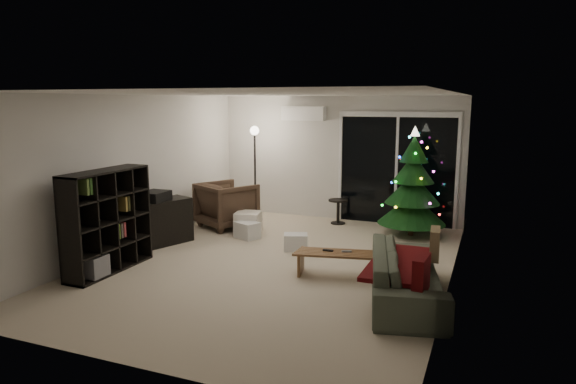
# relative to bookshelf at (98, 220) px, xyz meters

# --- Properties ---
(room) EXTENTS (6.50, 7.51, 2.60)m
(room) POSITION_rel_bookshelf_xyz_m (2.71, 2.64, 0.29)
(room) COLOR beige
(room) RESTS_ON ground
(bookshelf) EXTENTS (0.87, 1.49, 1.46)m
(bookshelf) POSITION_rel_bookshelf_xyz_m (0.00, 0.00, 0.00)
(bookshelf) COLOR black
(bookshelf) RESTS_ON floor
(media_cabinet) EXTENTS (0.85, 1.30, 0.76)m
(media_cabinet) POSITION_rel_bookshelf_xyz_m (0.00, 1.34, -0.35)
(media_cabinet) COLOR black
(media_cabinet) RESTS_ON floor
(stereo) EXTENTS (0.39, 0.46, 0.16)m
(stereo) POSITION_rel_bookshelf_xyz_m (0.00, 1.34, 0.11)
(stereo) COLOR black
(stereo) RESTS_ON media_cabinet
(armchair) EXTENTS (1.27, 1.28, 0.87)m
(armchair) POSITION_rel_bookshelf_xyz_m (0.49, 2.92, -0.29)
(armchair) COLOR #3F2E25
(armchair) RESTS_ON floor
(ottoman) EXTENTS (0.52, 0.52, 0.40)m
(ottoman) POSITION_rel_bookshelf_xyz_m (1.08, 2.63, -0.53)
(ottoman) COLOR white
(ottoman) RESTS_ON floor
(cardboard_box_a) EXTENTS (0.50, 0.45, 0.29)m
(cardboard_box_a) POSITION_rel_bookshelf_xyz_m (1.22, 2.32, -0.58)
(cardboard_box_a) COLOR white
(cardboard_box_a) RESTS_ON floor
(cardboard_box_b) EXTENTS (0.46, 0.40, 0.27)m
(cardboard_box_b) POSITION_rel_bookshelf_xyz_m (2.28, 1.95, -0.59)
(cardboard_box_b) COLOR white
(cardboard_box_b) RESTS_ON floor
(side_table) EXTENTS (0.44, 0.44, 0.48)m
(side_table) POSITION_rel_bookshelf_xyz_m (2.40, 3.98, -0.49)
(side_table) COLOR black
(side_table) RESTS_ON floor
(floor_lamp) EXTENTS (0.30, 0.30, 1.85)m
(floor_lamp) POSITION_rel_bookshelf_xyz_m (0.74, 3.67, 0.20)
(floor_lamp) COLOR black
(floor_lamp) RESTS_ON floor
(sofa) EXTENTS (1.27, 2.24, 0.62)m
(sofa) POSITION_rel_bookshelf_xyz_m (4.30, 0.49, -0.42)
(sofa) COLOR #454C3C
(sofa) RESTS_ON floor
(sofa_throw) EXTENTS (0.66, 1.52, 0.05)m
(sofa_throw) POSITION_rel_bookshelf_xyz_m (4.20, 0.49, -0.28)
(sofa_throw) COLOR #60060C
(sofa_throw) RESTS_ON sofa
(cushion_a) EXTENTS (0.16, 0.41, 0.40)m
(cushion_a) POSITION_rel_bookshelf_xyz_m (4.55, 1.14, -0.17)
(cushion_a) COLOR olive
(cushion_a) RESTS_ON sofa
(cushion_b) EXTENTS (0.15, 0.41, 0.40)m
(cushion_b) POSITION_rel_bookshelf_xyz_m (4.55, -0.16, -0.17)
(cushion_b) COLOR #60060C
(cushion_b) RESTS_ON sofa
(coffee_table) EXTENTS (1.22, 0.64, 0.37)m
(coffee_table) POSITION_rel_bookshelf_xyz_m (3.31, 0.92, -0.54)
(coffee_table) COLOR brown
(coffee_table) RESTS_ON floor
(remote_a) EXTENTS (0.14, 0.04, 0.02)m
(remote_a) POSITION_rel_bookshelf_xyz_m (3.16, 0.92, -0.35)
(remote_a) COLOR black
(remote_a) RESTS_ON coffee_table
(remote_b) EXTENTS (0.14, 0.08, 0.02)m
(remote_b) POSITION_rel_bookshelf_xyz_m (3.41, 0.97, -0.35)
(remote_b) COLOR slate
(remote_b) RESTS_ON coffee_table
(christmas_tree) EXTENTS (1.24, 1.24, 1.96)m
(christmas_tree) POSITION_rel_bookshelf_xyz_m (3.88, 3.60, 0.25)
(christmas_tree) COLOR #174118
(christmas_tree) RESTS_ON floor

